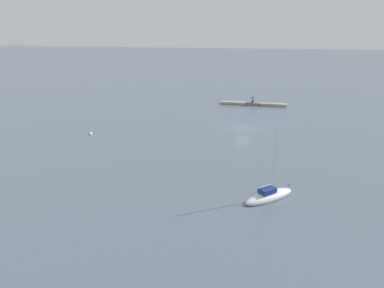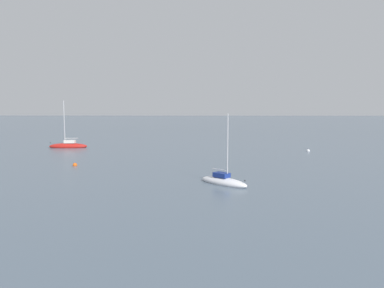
% 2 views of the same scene
% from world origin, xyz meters
% --- Properties ---
extents(sailboat_red_mid, '(2.50, 7.52, 9.63)m').
position_xyz_m(sailboat_red_mid, '(28.20, 55.91, 0.36)').
color(sailboat_red_mid, red).
rests_on(sailboat_red_mid, ground_plane).
extents(sailboat_white_far, '(5.39, 5.61, 7.85)m').
position_xyz_m(sailboat_white_far, '(-5.50, 27.09, 0.30)').
color(sailboat_white_far, silver).
rests_on(sailboat_white_far, ground_plane).
extents(mooring_buoy_near, '(0.59, 0.59, 0.59)m').
position_xyz_m(mooring_buoy_near, '(6.17, 47.10, 0.10)').
color(mooring_buoy_near, '#EA5914').
rests_on(mooring_buoy_near, ground_plane).
extents(mooring_buoy_mid, '(0.60, 0.60, 0.60)m').
position_xyz_m(mooring_buoy_mid, '(23.31, 10.10, 0.10)').
color(mooring_buoy_mid, white).
rests_on(mooring_buoy_mid, ground_plane).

